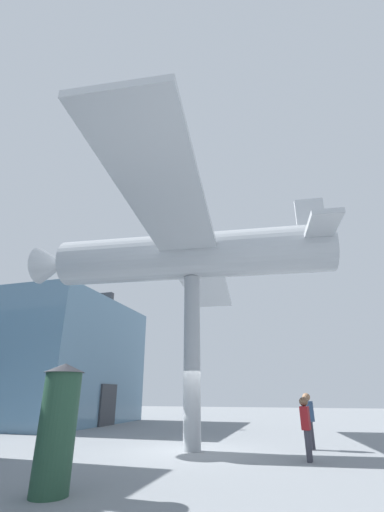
{
  "coord_description": "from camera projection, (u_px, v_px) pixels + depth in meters",
  "views": [
    {
      "loc": [
        -12.27,
        -3.56,
        1.76
      ],
      "look_at": [
        0.0,
        0.0,
        6.91
      ],
      "focal_mm": 24.0,
      "sensor_mm": 36.0,
      "label": 1
    }
  ],
  "objects": [
    {
      "name": "ground_plane",
      "position": [
        192.0,
        452.0,
        11.19
      ],
      "size": [
        80.0,
        80.0,
        0.0
      ],
      "primitive_type": "plane",
      "color": "gray"
    },
    {
      "name": "info_kiosk",
      "position": [
        58.0,
        424.0,
        6.71
      ],
      "size": [
        0.83,
        0.83,
        2.35
      ],
      "color": "#234733",
      "rests_on": "ground_plane"
    },
    {
      "name": "suspended_airplane",
      "position": [
        185.0,
        256.0,
        13.82
      ],
      "size": [
        16.81,
        12.62,
        3.05
      ],
      "rotation": [
        0.0,
        0.0,
        0.11
      ],
      "color": "#B2B7BC",
      "rests_on": "support_pylon_central"
    },
    {
      "name": "glass_pavilion_right",
      "position": [
        38.0,
        361.0,
        22.92
      ],
      "size": [
        10.31,
        11.01,
        8.13
      ],
      "color": "#60849E",
      "rests_on": "ground_plane"
    },
    {
      "name": "visitor_person",
      "position": [
        306.0,
        424.0,
        9.83
      ],
      "size": [
        0.43,
        0.28,
        1.67
      ],
      "rotation": [
        0.0,
        0.0,
        2.98
      ],
      "color": "#383842",
      "rests_on": "ground_plane"
    },
    {
      "name": "support_pylon_central",
      "position": [
        192.0,
        357.0,
        12.31
      ],
      "size": [
        0.6,
        0.6,
        5.99
      ],
      "color": "#999EA3",
      "rests_on": "ground_plane"
    },
    {
      "name": "visitor_second",
      "position": [
        308.0,
        416.0,
        11.9
      ],
      "size": [
        0.46,
        0.4,
        1.78
      ],
      "rotation": [
        0.0,
        0.0,
        2.58
      ],
      "color": "#383842",
      "rests_on": "ground_plane"
    }
  ]
}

